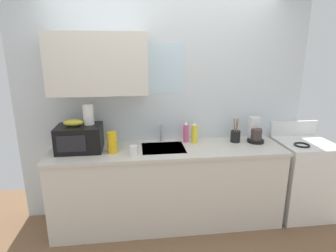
# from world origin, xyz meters

# --- Properties ---
(kitchen_wall_assembly) EXTENTS (3.29, 0.42, 2.50)m
(kitchen_wall_assembly) POSITION_xyz_m (-0.13, 0.31, 1.36)
(kitchen_wall_assembly) COLOR silver
(kitchen_wall_assembly) RESTS_ON ground
(counter_unit) EXTENTS (2.52, 0.63, 0.90)m
(counter_unit) POSITION_xyz_m (-0.00, 0.00, 0.46)
(counter_unit) COLOR silver
(counter_unit) RESTS_ON ground
(sink_faucet) EXTENTS (0.03, 0.03, 0.20)m
(sink_faucet) POSITION_xyz_m (-0.05, 0.24, 1.00)
(sink_faucet) COLOR #B2B5BA
(sink_faucet) RESTS_ON counter_unit
(stove_range) EXTENTS (0.60, 0.60, 1.08)m
(stove_range) POSITION_xyz_m (1.61, 0.00, 0.46)
(stove_range) COLOR white
(stove_range) RESTS_ON ground
(microwave) EXTENTS (0.46, 0.35, 0.27)m
(microwave) POSITION_xyz_m (-0.93, 0.05, 1.04)
(microwave) COLOR black
(microwave) RESTS_ON counter_unit
(banana_bunch) EXTENTS (0.20, 0.11, 0.07)m
(banana_bunch) POSITION_xyz_m (-0.98, 0.05, 1.20)
(banana_bunch) COLOR gold
(banana_bunch) RESTS_ON microwave
(paper_towel_roll) EXTENTS (0.11, 0.11, 0.22)m
(paper_towel_roll) POSITION_xyz_m (-0.83, 0.10, 1.28)
(paper_towel_roll) COLOR white
(paper_towel_roll) RESTS_ON microwave
(coffee_maker) EXTENTS (0.19, 0.21, 0.28)m
(coffee_maker) POSITION_xyz_m (1.03, 0.11, 1.00)
(coffee_maker) COLOR black
(coffee_maker) RESTS_ON counter_unit
(dish_soap_bottle_pink) EXTENTS (0.06, 0.06, 0.24)m
(dish_soap_bottle_pink) POSITION_xyz_m (0.23, 0.19, 1.01)
(dish_soap_bottle_pink) COLOR #E55999
(dish_soap_bottle_pink) RESTS_ON counter_unit
(dish_soap_bottle_yellow) EXTENTS (0.07, 0.07, 0.24)m
(dish_soap_bottle_yellow) POSITION_xyz_m (0.32, 0.14, 1.02)
(dish_soap_bottle_yellow) COLOR yellow
(dish_soap_bottle_yellow) RESTS_ON counter_unit
(cereal_canister) EXTENTS (0.10, 0.10, 0.22)m
(cereal_canister) POSITION_xyz_m (-0.59, -0.05, 1.01)
(cereal_canister) COLOR gold
(cereal_canister) RESTS_ON counter_unit
(mug_white) EXTENTS (0.08, 0.08, 0.09)m
(mug_white) POSITION_xyz_m (-0.37, -0.14, 0.95)
(mug_white) COLOR white
(mug_white) RESTS_ON counter_unit
(utensil_crock) EXTENTS (0.11, 0.11, 0.28)m
(utensil_crock) POSITION_xyz_m (0.80, 0.12, 0.97)
(utensil_crock) COLOR black
(utensil_crock) RESTS_ON counter_unit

